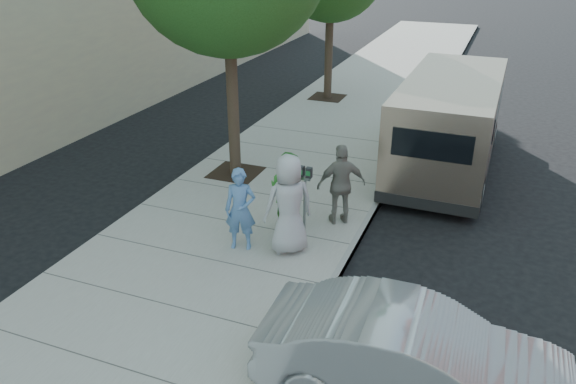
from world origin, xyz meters
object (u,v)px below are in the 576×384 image
object	(u,v)px
person_officer	(240,209)
person_gray_shirt	(289,204)
van	(449,122)
sedan	(415,359)
person_green_shirt	(287,191)
person_striped_polo	(341,185)
parking_meter	(305,184)

from	to	relation	value
person_officer	person_gray_shirt	world-z (taller)	person_gray_shirt
van	sedan	distance (m)	8.47
van	person_green_shirt	size ratio (longest dim) A/B	3.99
van	person_striped_polo	bearing A→B (deg)	-110.87
person_green_shirt	person_striped_polo	size ratio (longest dim) A/B	0.96
van	person_officer	bearing A→B (deg)	-117.47
parking_meter	person_striped_polo	xyz separation A→B (m)	(0.60, 0.53, -0.13)
van	sedan	bearing A→B (deg)	-85.10
parking_meter	person_gray_shirt	xyz separation A→B (m)	(0.01, -0.92, -0.02)
parking_meter	person_striped_polo	size ratio (longest dim) A/B	0.79
sedan	person_officer	world-z (taller)	person_officer
sedan	person_green_shirt	size ratio (longest dim) A/B	2.50
parking_meter	person_officer	xyz separation A→B (m)	(-0.88, -1.15, -0.18)
person_green_shirt	person_striped_polo	distance (m)	1.13
parking_meter	person_gray_shirt	distance (m)	0.92
parking_meter	person_officer	world-z (taller)	person_officer
person_gray_shirt	van	bearing A→B (deg)	-151.72
person_officer	sedan	bearing A→B (deg)	-50.73
person_green_shirt	person_gray_shirt	bearing A→B (deg)	125.28
sedan	person_striped_polo	bearing A→B (deg)	26.44
person_green_shirt	person_gray_shirt	distance (m)	0.93
van	person_gray_shirt	size ratio (longest dim) A/B	3.41
parking_meter	van	size ratio (longest dim) A/B	0.21
parking_meter	person_green_shirt	bearing A→B (deg)	-164.40
person_officer	parking_meter	bearing A→B (deg)	36.38
sedan	person_green_shirt	xyz separation A→B (m)	(-3.23, 3.65, 0.30)
sedan	person_officer	xyz separation A→B (m)	(-3.75, 2.57, 0.28)
van	parking_meter	bearing A→B (deg)	-114.89
person_striped_polo	person_gray_shirt	bearing A→B (deg)	36.86
person_green_shirt	person_gray_shirt	world-z (taller)	person_gray_shirt
person_officer	person_gray_shirt	xyz separation A→B (m)	(0.89, 0.24, 0.16)
person_officer	person_gray_shirt	size ratio (longest dim) A/B	0.84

